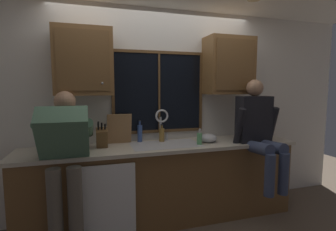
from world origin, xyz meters
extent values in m
cube|color=silver|center=(0.00, 0.06, 1.27)|extent=(5.55, 0.12, 2.55)
cylinder|color=#FFEAB2|center=(0.95, -0.60, 2.54)|extent=(0.14, 0.14, 0.01)
cube|color=black|center=(0.02, -0.01, 1.52)|extent=(1.10, 0.02, 0.95)
cube|color=brown|center=(0.02, -0.02, 2.02)|extent=(1.17, 0.02, 0.04)
cube|color=brown|center=(0.02, -0.02, 1.03)|extent=(1.17, 0.02, 0.04)
cube|color=brown|center=(-0.55, -0.02, 1.52)|extent=(0.03, 0.02, 0.95)
cube|color=brown|center=(0.59, -0.02, 1.52)|extent=(0.03, 0.02, 0.95)
cube|color=brown|center=(0.02, -0.02, 1.52)|extent=(0.02, 0.02, 0.95)
cube|color=brown|center=(0.00, -0.29, 0.44)|extent=(3.15, 0.58, 0.88)
cube|color=beige|center=(0.00, -0.31, 0.90)|extent=(3.21, 0.62, 0.04)
cube|color=white|center=(-0.69, -0.61, 0.46)|extent=(0.60, 0.02, 0.74)
cube|color=brown|center=(-0.86, -0.17, 1.86)|extent=(0.61, 0.33, 0.72)
cube|color=brown|center=(-0.86, -0.34, 1.86)|extent=(0.53, 0.01, 0.62)
sphere|color=#B2B2B7|center=(-0.68, -0.34, 1.63)|extent=(0.02, 0.02, 0.02)
cube|color=brown|center=(0.90, -0.17, 1.86)|extent=(0.61, 0.33, 0.72)
cube|color=brown|center=(0.90, -0.34, 1.86)|extent=(0.53, 0.01, 0.62)
sphere|color=#B2B2B7|center=(1.09, -0.34, 1.63)|extent=(0.02, 0.02, 0.02)
cube|color=#B7B7BC|center=(0.02, -0.30, 0.91)|extent=(0.80, 0.46, 0.02)
cube|color=#9C9CA0|center=(-0.18, -0.30, 0.81)|extent=(0.36, 0.42, 0.20)
cube|color=#9C9CA0|center=(0.22, -0.30, 0.81)|extent=(0.36, 0.42, 0.20)
cube|color=#B7B7BC|center=(0.02, -0.30, 0.81)|extent=(0.04, 0.42, 0.20)
cylinder|color=silver|center=(0.02, -0.08, 1.07)|extent=(0.03, 0.03, 0.30)
torus|color=silver|center=(0.02, -0.14, 1.24)|extent=(0.16, 0.02, 0.16)
cylinder|color=silver|center=(0.10, -0.08, 0.97)|extent=(0.03, 0.03, 0.09)
cylinder|color=#595147|center=(-1.14, -0.76, 0.44)|extent=(0.13, 0.13, 0.88)
cylinder|color=#595147|center=(-0.97, -0.76, 0.44)|extent=(0.13, 0.13, 0.88)
cube|color=#4C7259|center=(-1.05, -0.60, 1.12)|extent=(0.44, 0.51, 0.60)
sphere|color=#A57A5B|center=(-1.05, -0.37, 1.44)|extent=(0.21, 0.21, 0.21)
cylinder|color=#4C7259|center=(-1.27, -0.42, 1.17)|extent=(0.09, 0.52, 0.26)
cylinder|color=#4C7259|center=(-0.83, -0.42, 1.17)|extent=(0.09, 0.52, 0.26)
cylinder|color=#384260|center=(1.00, -0.69, 0.90)|extent=(0.14, 0.43, 0.16)
cylinder|color=#384260|center=(1.18, -0.69, 0.90)|extent=(0.14, 0.43, 0.16)
cylinder|color=#384260|center=(1.00, -0.91, 0.65)|extent=(0.11, 0.11, 0.46)
cylinder|color=#384260|center=(1.18, -0.91, 0.65)|extent=(0.11, 0.11, 0.46)
cube|color=black|center=(1.09, -0.47, 1.20)|extent=(0.41, 0.22, 0.56)
sphere|color=#A57A5B|center=(1.09, -0.47, 1.58)|extent=(0.20, 0.20, 0.20)
cylinder|color=black|center=(0.86, -0.52, 1.12)|extent=(0.08, 0.20, 0.47)
cylinder|color=black|center=(1.32, -0.52, 1.12)|extent=(0.08, 0.20, 0.47)
cube|color=brown|center=(-0.70, -0.25, 1.02)|extent=(0.12, 0.18, 0.25)
cylinder|color=black|center=(-0.73, -0.31, 1.18)|extent=(0.02, 0.05, 0.09)
cylinder|color=black|center=(-0.70, -0.30, 1.17)|extent=(0.02, 0.04, 0.08)
cylinder|color=black|center=(-0.66, -0.30, 1.16)|extent=(0.02, 0.04, 0.06)
cube|color=#997047|center=(-0.49, -0.09, 1.10)|extent=(0.29, 0.09, 0.36)
ellipsoid|color=#B7B7BC|center=(0.56, -0.32, 0.97)|extent=(0.22, 0.22, 0.11)
cylinder|color=#59A566|center=(0.40, -0.41, 0.99)|extent=(0.06, 0.06, 0.14)
cylinder|color=silver|center=(0.40, -0.41, 1.08)|extent=(0.02, 0.02, 0.04)
cylinder|color=silver|center=(0.40, -0.43, 1.10)|extent=(0.01, 0.04, 0.01)
cylinder|color=#334C8C|center=(-0.24, -0.07, 1.02)|extent=(0.06, 0.06, 0.20)
cylinder|color=navy|center=(-0.24, -0.07, 1.15)|extent=(0.03, 0.03, 0.05)
cylinder|color=black|center=(-0.24, -0.07, 1.18)|extent=(0.03, 0.03, 0.01)
cylinder|color=olive|center=(0.02, -0.13, 1.00)|extent=(0.07, 0.07, 0.16)
cylinder|color=brown|center=(0.02, -0.13, 1.10)|extent=(0.03, 0.03, 0.04)
cylinder|color=black|center=(0.02, -0.13, 1.13)|extent=(0.03, 0.03, 0.01)
camera|label=1|loc=(-0.81, -3.11, 1.58)|focal=27.22mm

